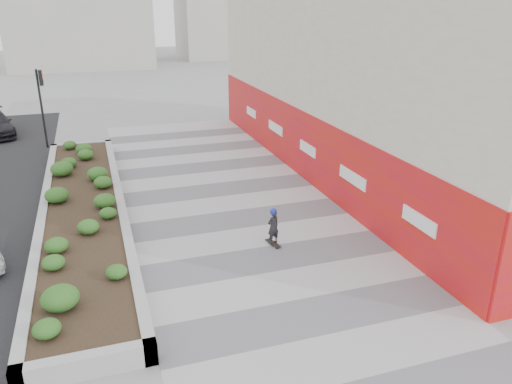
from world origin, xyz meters
TOP-DOWN VIEW (x-y plane):
  - ground at (0.00, 0.00)m, footprint 160.00×160.00m
  - walkway at (0.00, 3.00)m, footprint 8.00×36.00m
  - building at (6.98, 8.98)m, footprint 6.04×24.08m
  - planter at (-5.50, 7.00)m, footprint 3.00×18.00m
  - traffic_signal_near at (-7.23, 17.50)m, footprint 0.33×0.28m
  - manhole_cover at (0.50, 3.00)m, footprint 0.44×0.44m
  - skateboarder at (0.39, 2.65)m, footprint 0.48×0.75m

SIDE VIEW (x-z plane):
  - ground at x=0.00m, z-range 0.00..0.00m
  - manhole_cover at x=0.50m, z-range 0.00..0.01m
  - walkway at x=0.00m, z-range 0.00..0.01m
  - planter at x=-5.50m, z-range -0.03..0.87m
  - skateboarder at x=0.39m, z-range 0.01..1.32m
  - traffic_signal_near at x=-7.23m, z-range 0.66..4.86m
  - building at x=6.98m, z-range -0.02..7.98m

